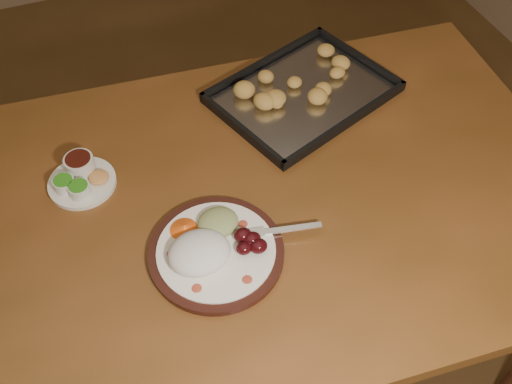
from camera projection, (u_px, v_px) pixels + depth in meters
name	position (u px, v px, depth m)	size (l,w,h in m)	color
ground	(155.00, 323.00, 1.84)	(4.00, 4.00, 0.00)	brown
dining_table	(238.00, 227.00, 1.28)	(1.57, 1.02, 0.75)	brown
dinner_plate	(212.00, 249.00, 1.11)	(0.35, 0.27, 0.06)	black
condiment_saucer	(80.00, 178.00, 1.22)	(0.15, 0.15, 0.05)	silver
baking_tray	(303.00, 92.00, 1.40)	(0.49, 0.43, 0.04)	black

